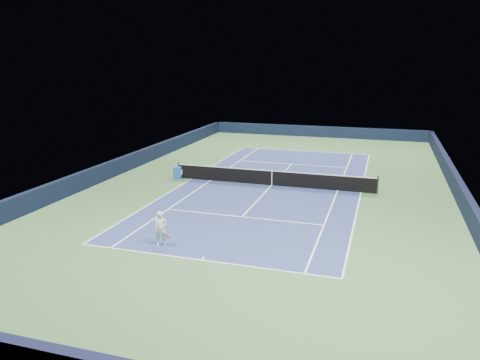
% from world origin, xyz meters
% --- Properties ---
extents(ground, '(40.00, 40.00, 0.00)m').
position_xyz_m(ground, '(0.00, 0.00, 0.00)').
color(ground, '#375D33').
rests_on(ground, ground).
extents(wall_far, '(22.00, 0.35, 1.10)m').
position_xyz_m(wall_far, '(0.00, 19.82, 0.55)').
color(wall_far, black).
rests_on(wall_far, ground).
extents(wall_right, '(0.35, 40.00, 1.10)m').
position_xyz_m(wall_right, '(10.82, 0.00, 0.55)').
color(wall_right, black).
rests_on(wall_right, ground).
extents(wall_left, '(0.35, 40.00, 1.10)m').
position_xyz_m(wall_left, '(-10.82, 0.00, 0.55)').
color(wall_left, black).
rests_on(wall_left, ground).
extents(court_surface, '(10.97, 23.77, 0.01)m').
position_xyz_m(court_surface, '(0.00, 0.00, 0.00)').
color(court_surface, navy).
rests_on(court_surface, ground).
extents(baseline_far, '(10.97, 0.08, 0.00)m').
position_xyz_m(baseline_far, '(0.00, 11.88, 0.01)').
color(baseline_far, white).
rests_on(baseline_far, ground).
extents(baseline_near, '(10.97, 0.08, 0.00)m').
position_xyz_m(baseline_near, '(0.00, -11.88, 0.01)').
color(baseline_near, white).
rests_on(baseline_near, ground).
extents(sideline_doubles_right, '(0.08, 23.77, 0.00)m').
position_xyz_m(sideline_doubles_right, '(5.49, 0.00, 0.01)').
color(sideline_doubles_right, white).
rests_on(sideline_doubles_right, ground).
extents(sideline_doubles_left, '(0.08, 23.77, 0.00)m').
position_xyz_m(sideline_doubles_left, '(-5.49, 0.00, 0.01)').
color(sideline_doubles_left, white).
rests_on(sideline_doubles_left, ground).
extents(sideline_singles_right, '(0.08, 23.77, 0.00)m').
position_xyz_m(sideline_singles_right, '(4.12, 0.00, 0.01)').
color(sideline_singles_right, white).
rests_on(sideline_singles_right, ground).
extents(sideline_singles_left, '(0.08, 23.77, 0.00)m').
position_xyz_m(sideline_singles_left, '(-4.12, 0.00, 0.01)').
color(sideline_singles_left, white).
rests_on(sideline_singles_left, ground).
extents(service_line_far, '(8.23, 0.08, 0.00)m').
position_xyz_m(service_line_far, '(0.00, 6.40, 0.01)').
color(service_line_far, white).
rests_on(service_line_far, ground).
extents(service_line_near, '(8.23, 0.08, 0.00)m').
position_xyz_m(service_line_near, '(0.00, -6.40, 0.01)').
color(service_line_near, white).
rests_on(service_line_near, ground).
extents(center_service_line, '(0.08, 12.80, 0.00)m').
position_xyz_m(center_service_line, '(0.00, 0.00, 0.01)').
color(center_service_line, white).
rests_on(center_service_line, ground).
extents(center_mark_far, '(0.08, 0.30, 0.00)m').
position_xyz_m(center_mark_far, '(0.00, 11.73, 0.01)').
color(center_mark_far, white).
rests_on(center_mark_far, ground).
extents(center_mark_near, '(0.08, 0.30, 0.00)m').
position_xyz_m(center_mark_near, '(0.00, -11.73, 0.01)').
color(center_mark_near, white).
rests_on(center_mark_near, ground).
extents(tennis_net, '(12.90, 0.10, 1.07)m').
position_xyz_m(tennis_net, '(0.00, 0.00, 0.50)').
color(tennis_net, black).
rests_on(tennis_net, ground).
extents(sponsor_cube, '(0.59, 0.52, 0.81)m').
position_xyz_m(sponsor_cube, '(-6.40, -0.18, 0.41)').
color(sponsor_cube, '#1D5BAF').
rests_on(sponsor_cube, ground).
extents(tennis_player, '(0.78, 1.31, 2.18)m').
position_xyz_m(tennis_player, '(-2.21, -10.96, 0.75)').
color(tennis_player, white).
rests_on(tennis_player, ground).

